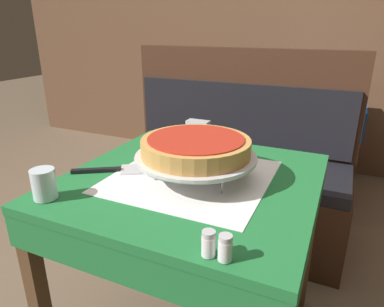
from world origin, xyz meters
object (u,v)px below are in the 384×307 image
Objects in this scene: booth_bench at (228,182)px; pizza_pan_stand at (196,158)px; condiment_caddy at (315,89)px; napkin_holder at (198,130)px; deep_dish_pizza at (196,146)px; pizza_server at (116,170)px; salt_shaker at (209,243)px; dining_table_rear at (303,111)px; water_glass_near at (44,184)px; dining_table_front at (192,200)px; pepper_shaker at (225,248)px.

pizza_pan_stand is (0.16, -0.86, 0.49)m from booth_bench.
napkin_holder is at bearing -105.53° from condiment_caddy.
booth_bench is 1.03m from deep_dish_pizza.
pizza_server is 4.29× the size of salt_shaker.
pizza_pan_stand is (-0.15, -1.63, 0.18)m from dining_table_rear.
pizza_server is (-0.43, -1.69, 0.11)m from dining_table_rear.
pizza_server is 0.27m from water_glass_near.
water_glass_near is at bearing -138.05° from pizza_pan_stand.
dining_table_front is at bearing 14.97° from pizza_server.
napkin_holder is at bearing 112.46° from deep_dish_pizza.
pizza_server is (-0.28, -0.06, -0.11)m from deep_dish_pizza.
booth_bench is 22.27× the size of pepper_shaker.
pizza_pan_stand is 4.02× the size of napkin_holder.
deep_dish_pizza is at bearing -79.36° from booth_bench.
deep_dish_pizza reaches higher than napkin_holder.
booth_bench is 5.20× the size of pizza_server.
salt_shaker is at bearing -90.38° from condiment_caddy.
pizza_server is at bearing -106.11° from napkin_holder.
pizza_server is at bearing 149.34° from pepper_shaker.
pepper_shaker is (0.08, -1.99, 0.13)m from dining_table_rear.
napkin_holder is at bearing 112.46° from pizza_pan_stand.
salt_shaker is 1.00× the size of pepper_shaker.
pizza_server is 2.66× the size of napkin_holder.
pizza_pan_stand is 4.36× the size of water_glass_near.
napkin_holder is at bearing 110.45° from dining_table_front.
condiment_caddy is (0.21, 1.69, -0.07)m from deep_dish_pizza.
dining_table_rear is 8.78× the size of water_glass_near.
condiment_caddy is (0.06, 0.06, 0.15)m from dining_table_rear.
dining_table_rear is 1.74m from pizza_server.
condiment_caddy is (0.23, 1.68, 0.14)m from dining_table_front.
salt_shaker is at bearing -62.17° from deep_dish_pizza.
condiment_caddy is (-0.03, 2.05, 0.02)m from pepper_shaker.
deep_dish_pizza reaches higher than pizza_server.
dining_table_rear is at bearing 67.67° from booth_bench.
condiment_caddy is (0.56, 2.00, 0.00)m from water_glass_near.
dining_table_rear is 2.01m from water_glass_near.
dining_table_rear is at bearing 76.14° from napkin_holder.
pizza_server is at bearing -168.10° from deep_dish_pizza.
pizza_server is at bearing -104.45° from dining_table_rear.
dining_table_rear is at bearing 75.54° from water_glass_near.
pizza_pan_stand is at bearing 11.90° from pizza_server.
deep_dish_pizza is at bearing 90.00° from pizza_pan_stand.
water_glass_near is (-0.07, -0.25, 0.04)m from pizza_server.
salt_shaker is at bearing -5.38° from water_glass_near.
deep_dish_pizza is (0.00, 0.00, 0.04)m from pizza_pan_stand.
pizza_server is at bearing 75.49° from water_glass_near.
napkin_holder is (0.19, 0.69, -0.00)m from water_glass_near.
water_glass_near is (-0.50, -1.94, 0.15)m from dining_table_rear.
salt_shaker is at bearing -88.77° from dining_table_rear.
water_glass_near is at bearing -105.53° from condiment_caddy.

